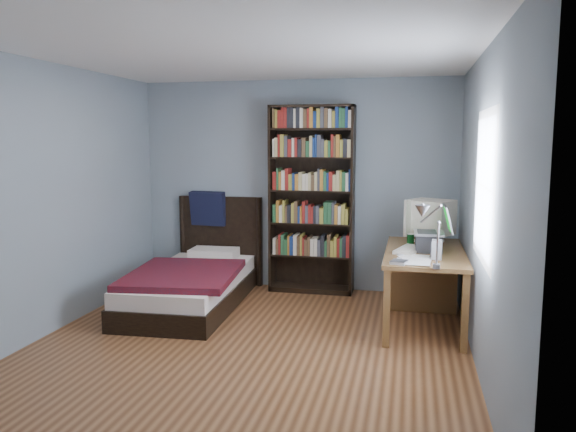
# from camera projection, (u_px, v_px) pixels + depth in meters

# --- Properties ---
(room) EXTENTS (4.20, 4.24, 2.50)m
(room) POSITION_uv_depth(u_px,v_px,m) (249.00, 205.00, 4.72)
(room) COLOR brown
(room) RESTS_ON ground
(desk) EXTENTS (0.75, 1.52, 0.73)m
(desk) POSITION_uv_depth(u_px,v_px,m) (423.00, 273.00, 5.87)
(desk) COLOR brown
(desk) RESTS_ON floor
(crt_monitor) EXTENTS (0.54, 0.50, 0.45)m
(crt_monitor) POSITION_uv_depth(u_px,v_px,m) (431.00, 218.00, 5.85)
(crt_monitor) COLOR beige
(crt_monitor) RESTS_ON desk
(laptop) EXTENTS (0.36, 0.38, 0.45)m
(laptop) POSITION_uv_depth(u_px,v_px,m) (431.00, 239.00, 5.39)
(laptop) COLOR #2D2D30
(laptop) RESTS_ON desk
(desk_lamp) EXTENTS (0.22, 0.49, 0.58)m
(desk_lamp) POSITION_uv_depth(u_px,v_px,m) (425.00, 218.00, 4.29)
(desk_lamp) COLOR #99999E
(desk_lamp) RESTS_ON desk
(keyboard) EXTENTS (0.30, 0.49, 0.04)m
(keyboard) POSITION_uv_depth(u_px,v_px,m) (409.00, 250.00, 5.38)
(keyboard) COLOR #C0B5A0
(keyboard) RESTS_ON desk
(speaker) EXTENTS (0.09, 0.09, 0.18)m
(speaker) POSITION_uv_depth(u_px,v_px,m) (437.00, 250.00, 5.02)
(speaker) COLOR gray
(speaker) RESTS_ON desk
(soda_can) EXTENTS (0.07, 0.07, 0.13)m
(soda_can) POSITION_uv_depth(u_px,v_px,m) (410.00, 240.00, 5.62)
(soda_can) COLOR #083C08
(soda_can) RESTS_ON desk
(mouse) EXTENTS (0.06, 0.10, 0.03)m
(mouse) POSITION_uv_depth(u_px,v_px,m) (425.00, 244.00, 5.70)
(mouse) COLOR silver
(mouse) RESTS_ON desk
(phone_silver) EXTENTS (0.06, 0.10, 0.02)m
(phone_silver) POSITION_uv_depth(u_px,v_px,m) (400.00, 254.00, 5.20)
(phone_silver) COLOR #B7B7BB
(phone_silver) RESTS_ON desk
(phone_grey) EXTENTS (0.05, 0.09, 0.02)m
(phone_grey) POSITION_uv_depth(u_px,v_px,m) (399.00, 259.00, 4.98)
(phone_grey) COLOR gray
(phone_grey) RESTS_ON desk
(external_drive) EXTENTS (0.16, 0.16, 0.03)m
(external_drive) POSITION_uv_depth(u_px,v_px,m) (399.00, 262.00, 4.84)
(external_drive) COLOR gray
(external_drive) RESTS_ON desk
(bookshelf) EXTENTS (0.99, 0.30, 2.19)m
(bookshelf) POSITION_uv_depth(u_px,v_px,m) (312.00, 200.00, 6.57)
(bookshelf) COLOR black
(bookshelf) RESTS_ON floor
(bed) EXTENTS (1.21, 2.11, 1.16)m
(bed) POSITION_uv_depth(u_px,v_px,m) (193.00, 281.00, 6.16)
(bed) COLOR black
(bed) RESTS_ON floor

